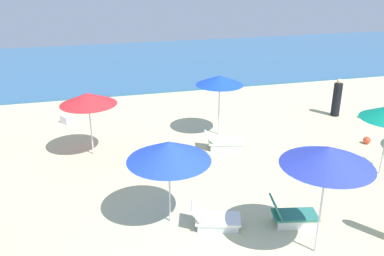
% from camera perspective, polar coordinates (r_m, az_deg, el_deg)
% --- Properties ---
extents(ocean, '(60.00, 14.30, 0.12)m').
position_cam_1_polar(ocean, '(28.59, -9.59, 8.75)').
color(ocean, '#306290').
rests_on(ocean, ground_plane).
extents(umbrella_1, '(1.85, 1.85, 2.41)m').
position_cam_1_polar(umbrella_1, '(15.96, 3.83, 6.57)').
color(umbrella_1, silver).
rests_on(umbrella_1, ground_plane).
extents(lounge_chair_1_0, '(1.55, 0.88, 0.67)m').
position_cam_1_polar(lounge_chair_1_0, '(15.29, 4.32, -1.94)').
color(lounge_chair_1_0, silver).
rests_on(lounge_chair_1_0, ground_plane).
extents(lounge_chair_2_0, '(1.35, 0.65, 0.76)m').
position_cam_1_polar(lounge_chair_2_0, '(14.59, 20.76, -4.56)').
color(lounge_chair_2_0, silver).
rests_on(lounge_chair_2_0, ground_plane).
extents(umbrella_5, '(2.07, 2.07, 2.75)m').
position_cam_1_polar(umbrella_5, '(9.47, 18.15, -3.71)').
color(umbrella_5, silver).
rests_on(umbrella_5, ground_plane).
extents(lounge_chair_5_0, '(1.34, 0.83, 0.80)m').
position_cam_1_polar(lounge_chair_5_0, '(11.37, 13.44, -11.49)').
color(lounge_chair_5_0, silver).
rests_on(lounge_chair_5_0, ground_plane).
extents(umbrella_7, '(2.14, 2.14, 2.32)m').
position_cam_1_polar(umbrella_7, '(10.34, -3.21, -3.18)').
color(umbrella_7, silver).
rests_on(umbrella_7, ground_plane).
extents(lounge_chair_7_0, '(1.42, 0.98, 0.64)m').
position_cam_1_polar(lounge_chair_7_0, '(11.02, 3.03, -12.32)').
color(lounge_chair_7_0, silver).
rests_on(lounge_chair_7_0, ground_plane).
extents(umbrella_9, '(1.96, 1.96, 2.29)m').
position_cam_1_polar(umbrella_9, '(14.61, -14.09, 3.93)').
color(umbrella_9, silver).
rests_on(umbrella_9, ground_plane).
extents(beachgoer_1, '(0.54, 0.54, 1.69)m').
position_cam_1_polar(beachgoer_1, '(19.48, 19.27, 3.80)').
color(beachgoer_1, black).
rests_on(beachgoer_1, ground_plane).
extents(cooler_box_1, '(0.56, 0.61, 0.34)m').
position_cam_1_polar(cooler_box_1, '(18.48, -16.85, 1.13)').
color(cooler_box_1, white).
rests_on(cooler_box_1, ground_plane).
extents(beach_ball_2, '(0.28, 0.28, 0.28)m').
position_cam_1_polar(beach_ball_2, '(17.06, 22.90, -1.56)').
color(beach_ball_2, '#EB462D').
rests_on(beach_ball_2, ground_plane).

